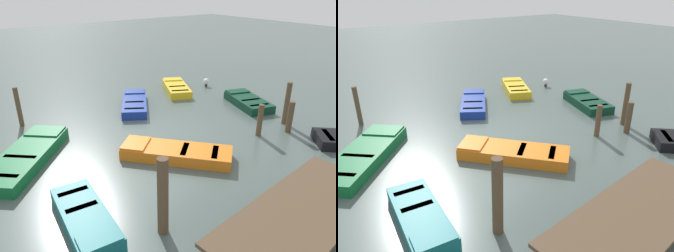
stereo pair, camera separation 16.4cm
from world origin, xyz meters
The scene contains 14 objects.
ground_plane centered at (0.00, 0.00, 0.00)m, with size 80.00×80.00×0.00m, color #4C5B56.
dock_segment centered at (1.03, 6.68, 0.84)m, with size 5.38×2.45×0.95m.
rowboat_dark_green centered at (-5.23, -0.30, 0.22)m, with size 2.10×3.08×0.46m.
rowboat_orange centered at (0.95, 1.76, 0.22)m, with size 3.47×3.69×0.46m.
rowboat_yellow centered at (-3.68, -4.24, 0.22)m, with size 2.30×3.07×0.46m.
rowboat_blue centered at (-0.46, -3.44, 0.22)m, with size 2.68×3.39×0.46m.
rowboat_teal centered at (4.91, 3.14, 0.22)m, with size 1.32×2.96×0.46m.
rowboat_green centered at (5.30, -1.09, 0.22)m, with size 3.84×4.10×0.46m.
mooring_piling_mid_right centered at (-2.89, 2.29, 0.67)m, with size 0.21×0.21×1.33m, color brown.
mooring_piling_center centered at (-4.78, 2.17, 0.94)m, with size 0.22×0.22×1.88m, color brown.
mooring_piling_near_left centered at (4.66, -4.44, 0.86)m, with size 0.20×0.20×1.73m, color brown.
mooring_piling_far_right centered at (3.45, 4.52, 1.05)m, with size 0.27×0.27×2.11m, color brown.
mooring_piling_far_left centered at (-4.16, 2.80, 0.67)m, with size 0.24×0.24×1.34m, color brown.
marker_buoy centered at (-5.77, -4.01, 0.29)m, with size 0.36×0.36×0.48m.
Camera 2 is at (6.89, 9.72, 5.70)m, focal length 34.20 mm.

